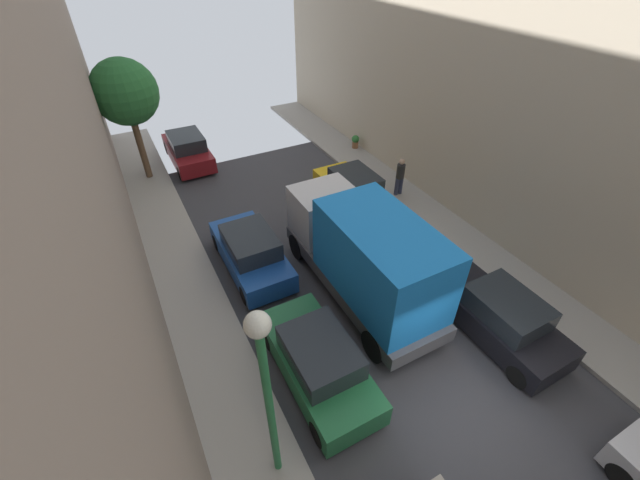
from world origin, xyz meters
TOP-DOWN VIEW (x-y plane):
  - ground at (0.00, 0.00)m, footprint 32.00×32.00m
  - sidewalk_right at (5.00, 0.00)m, footprint 2.00×44.00m
  - parked_car_left_3 at (-2.70, 2.39)m, footprint 1.78×4.20m
  - parked_car_left_4 at (-2.70, 7.47)m, footprint 1.78×4.20m
  - parked_car_left_5 at (-2.70, 16.69)m, footprint 1.78×4.20m
  - parked_car_right_3 at (2.70, 1.24)m, footprint 1.78×4.20m
  - parked_car_right_4 at (2.70, 9.36)m, footprint 1.78×4.20m
  - delivery_truck at (0.00, 4.46)m, footprint 2.26×6.60m
  - pedestrian at (4.82, 8.92)m, footprint 0.40×0.36m
  - street_tree_0 at (-4.85, 15.90)m, footprint 2.78×2.78m
  - potted_plant_0 at (5.66, 13.92)m, footprint 0.41×0.41m
  - lamp_post at (-4.60, 0.73)m, footprint 0.44×0.44m

SIDE VIEW (x-z plane):
  - ground at x=0.00m, z-range 0.00..0.00m
  - sidewalk_right at x=5.00m, z-range 0.00..0.15m
  - potted_plant_0 at x=5.66m, z-range 0.18..0.88m
  - parked_car_left_3 at x=-2.70m, z-range -0.06..1.50m
  - parked_car_left_4 at x=-2.70m, z-range -0.06..1.50m
  - parked_car_left_5 at x=-2.70m, z-range -0.06..1.50m
  - parked_car_right_3 at x=2.70m, z-range -0.06..1.50m
  - parked_car_right_4 at x=2.70m, z-range -0.06..1.50m
  - pedestrian at x=4.82m, z-range 0.21..1.93m
  - delivery_truck at x=0.00m, z-range 0.10..3.48m
  - lamp_post at x=-4.60m, z-range 0.99..6.07m
  - street_tree_0 at x=-4.85m, z-range 1.44..6.86m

